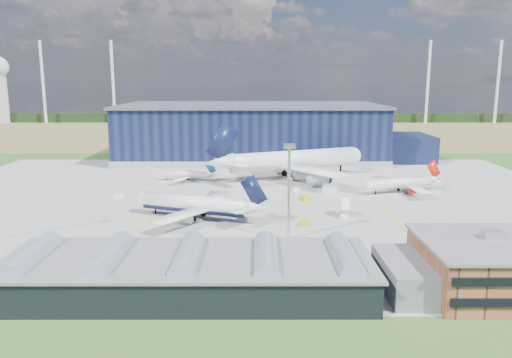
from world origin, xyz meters
name	(u,v)px	position (x,y,z in m)	size (l,w,h in m)	color
ground	(248,207)	(0.00, 0.00, 0.00)	(600.00, 600.00, 0.00)	#315620
apron	(249,199)	(0.00, 10.00, 0.03)	(220.00, 160.00, 0.08)	#9A9995
farmland	(253,132)	(0.00, 220.00, 0.00)	(600.00, 220.00, 0.01)	olive
treeline	(253,118)	(0.00, 300.00, 4.00)	(600.00, 8.00, 8.00)	black
horizon_dressing	(32,83)	(-191.30, 294.39, 34.20)	(440.20, 18.00, 70.00)	white
hangar	(257,134)	(2.81, 94.80, 11.62)	(145.00, 62.00, 26.10)	black
glass_concourse	(208,272)	(-6.45, -60.00, 3.69)	(78.00, 23.00, 8.60)	black
light_mast_center	(289,176)	(10.00, -30.00, 15.43)	(2.60, 2.60, 23.00)	#B6B9BD
airliner_navy	(194,196)	(-14.63, -12.00, 6.50)	(39.90, 39.03, 13.01)	white
airliner_red	(401,178)	(51.13, 20.14, 5.01)	(30.75, 30.08, 10.03)	white
airliner_widebody	(295,150)	(17.30, 45.72, 10.92)	(67.01, 65.55, 21.85)	white
airliner_regional	(185,171)	(-24.56, 40.00, 3.69)	(22.66, 22.16, 7.39)	white
gse_tug_a	(305,198)	(17.91, 8.63, 0.78)	(2.29, 3.75, 1.56)	gold
gse_tug_b	(304,223)	(14.98, -18.72, 0.64)	(1.98, 2.97, 1.29)	gold
gse_van_a	(151,246)	(-21.28, -37.99, 1.10)	(2.19, 5.02, 2.19)	white
gse_cart_a	(297,190)	(16.20, 21.48, 0.63)	(1.95, 2.92, 1.27)	white
gse_van_b	(329,189)	(27.24, 20.60, 1.03)	(2.05, 4.48, 2.05)	white
gse_cart_b	(120,196)	(-41.79, 12.04, 0.61)	(1.87, 2.81, 1.22)	white
airstair	(342,210)	(26.58, -9.18, 1.75)	(2.19, 5.47, 3.50)	white
car_a	(444,264)	(40.82, -48.00, 0.62)	(1.48, 3.67, 1.25)	#99999E
car_b	(496,232)	(61.48, -26.67, 0.67)	(1.41, 4.05, 1.33)	#99999E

